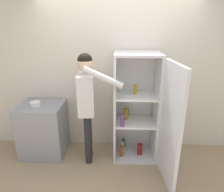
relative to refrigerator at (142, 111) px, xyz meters
name	(u,v)px	position (x,y,z in m)	size (l,w,h in m)	color
ground_plane	(116,180)	(-0.38, -0.54, -0.85)	(12.00, 12.00, 0.00)	tan
wall_back	(118,77)	(-0.38, 0.44, 0.43)	(7.00, 0.06, 2.55)	beige
refrigerator	(142,111)	(0.00, 0.00, 0.00)	(0.79, 1.26, 1.72)	silver
person	(87,95)	(-0.83, -0.07, 0.27)	(0.67, 0.54, 1.74)	#262628
counter	(44,129)	(-1.62, 0.09, -0.40)	(0.70, 0.60, 0.89)	gray
bowl	(35,104)	(-1.68, 0.04, 0.08)	(0.16, 0.16, 0.07)	white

